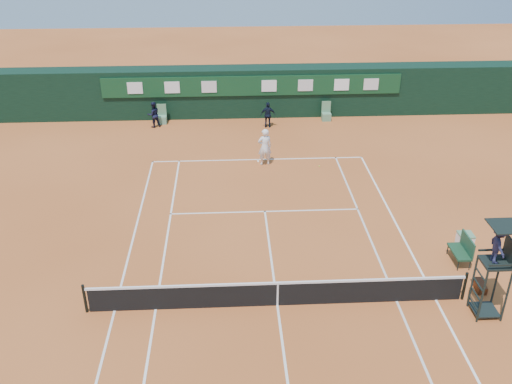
% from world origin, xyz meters
% --- Properties ---
extents(ground, '(90.00, 90.00, 0.00)m').
position_xyz_m(ground, '(0.00, 0.00, 0.00)').
color(ground, '#C3632E').
rests_on(ground, ground).
extents(court_lines, '(11.05, 23.85, 0.01)m').
position_xyz_m(court_lines, '(0.00, 0.00, 0.01)').
color(court_lines, white).
rests_on(court_lines, ground).
extents(tennis_net, '(12.90, 0.10, 1.10)m').
position_xyz_m(tennis_net, '(0.00, 0.00, 0.51)').
color(tennis_net, black).
rests_on(tennis_net, ground).
extents(back_wall, '(40.00, 1.65, 3.00)m').
position_xyz_m(back_wall, '(0.00, 18.74, 1.51)').
color(back_wall, black).
rests_on(back_wall, ground).
extents(linesman_chair_left, '(0.55, 0.50, 1.15)m').
position_xyz_m(linesman_chair_left, '(-5.50, 17.48, 0.32)').
color(linesman_chair_left, '#619470').
rests_on(linesman_chair_left, ground).
extents(linesman_chair_right, '(0.55, 0.50, 1.15)m').
position_xyz_m(linesman_chair_right, '(4.50, 17.48, 0.32)').
color(linesman_chair_right, '#598863').
rests_on(linesman_chair_right, ground).
extents(umpire_chair, '(0.96, 0.95, 3.42)m').
position_xyz_m(umpire_chair, '(6.83, -0.78, 2.46)').
color(umpire_chair, black).
rests_on(umpire_chair, ground).
extents(player_bench, '(0.56, 1.20, 1.10)m').
position_xyz_m(player_bench, '(7.18, 2.20, 0.60)').
color(player_bench, '#173B23').
rests_on(player_bench, ground).
extents(tennis_bag, '(0.37, 0.74, 0.27)m').
position_xyz_m(tennis_bag, '(7.21, 0.51, 0.14)').
color(tennis_bag, black).
rests_on(tennis_bag, ground).
extents(cooler, '(0.57, 0.57, 0.65)m').
position_xyz_m(cooler, '(7.65, 3.13, 0.33)').
color(cooler, white).
rests_on(cooler, ground).
extents(tennis_ball, '(0.07, 0.07, 0.07)m').
position_xyz_m(tennis_ball, '(3.08, 10.83, 0.04)').
color(tennis_ball, '#D1EA36').
rests_on(tennis_ball, ground).
extents(player, '(0.78, 0.58, 1.95)m').
position_xyz_m(player, '(0.31, 11.27, 0.98)').
color(player, white).
rests_on(player, ground).
extents(ball_kid_left, '(0.93, 0.84, 1.55)m').
position_xyz_m(ball_kid_left, '(-5.90, 16.89, 0.77)').
color(ball_kid_left, black).
rests_on(ball_kid_left, ground).
extents(ball_kid_right, '(0.92, 0.42, 1.54)m').
position_xyz_m(ball_kid_right, '(0.85, 16.48, 0.77)').
color(ball_kid_right, black).
rests_on(ball_kid_right, ground).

